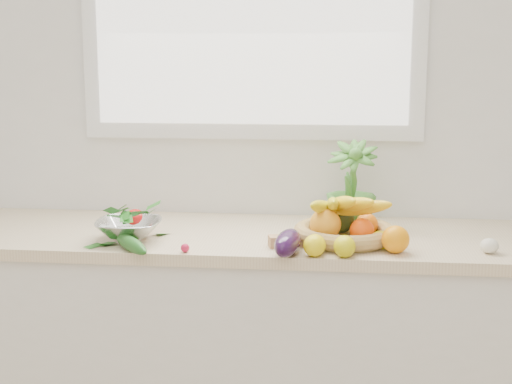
# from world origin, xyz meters

# --- Properties ---
(back_wall) EXTENTS (4.50, 0.02, 2.70)m
(back_wall) POSITION_xyz_m (0.00, 2.25, 1.35)
(back_wall) COLOR white
(back_wall) RESTS_ON ground
(counter_cabinet) EXTENTS (2.20, 0.58, 0.86)m
(counter_cabinet) POSITION_xyz_m (0.00, 1.95, 0.43)
(counter_cabinet) COLOR silver
(counter_cabinet) RESTS_ON ground
(countertop) EXTENTS (2.24, 0.62, 0.04)m
(countertop) POSITION_xyz_m (0.00, 1.95, 0.88)
(countertop) COLOR beige
(countertop) RESTS_ON counter_cabinet
(orange_loose) EXTENTS (0.10, 0.10, 0.09)m
(orange_loose) POSITION_xyz_m (0.52, 1.73, 0.94)
(orange_loose) COLOR orange
(orange_loose) RESTS_ON countertop
(lemon_a) EXTENTS (0.07, 0.09, 0.07)m
(lemon_a) POSITION_xyz_m (0.35, 1.67, 0.93)
(lemon_a) COLOR #D3C70B
(lemon_a) RESTS_ON countertop
(lemon_b) EXTENTS (0.09, 0.10, 0.07)m
(lemon_b) POSITION_xyz_m (0.26, 1.67, 0.93)
(lemon_b) COLOR yellow
(lemon_b) RESTS_ON countertop
(lemon_c) EXTENTS (0.09, 0.09, 0.06)m
(lemon_c) POSITION_xyz_m (0.47, 1.78, 0.93)
(lemon_c) COLOR yellow
(lemon_c) RESTS_ON countertop
(apple) EXTENTS (0.11, 0.11, 0.08)m
(apple) POSITION_xyz_m (-0.38, 1.91, 0.94)
(apple) COLOR red
(apple) RESTS_ON countertop
(ginger) EXTENTS (0.12, 0.08, 0.04)m
(ginger) POSITION_xyz_m (0.17, 1.78, 0.92)
(ginger) COLOR tan
(ginger) RESTS_ON countertop
(garlic_a) EXTENTS (0.06, 0.06, 0.04)m
(garlic_a) POSITION_xyz_m (0.31, 1.86, 0.92)
(garlic_a) COLOR beige
(garlic_a) RESTS_ON countertop
(garlic_b) EXTENTS (0.06, 0.06, 0.04)m
(garlic_b) POSITION_xyz_m (0.44, 1.96, 0.92)
(garlic_b) COLOR silver
(garlic_b) RESTS_ON countertop
(garlic_c) EXTENTS (0.06, 0.06, 0.05)m
(garlic_c) POSITION_xyz_m (0.81, 1.76, 0.92)
(garlic_c) COLOR silver
(garlic_c) RESTS_ON countertop
(eggplant) EXTENTS (0.10, 0.21, 0.08)m
(eggplant) POSITION_xyz_m (0.18, 1.67, 0.94)
(eggplant) COLOR #270E33
(eggplant) RESTS_ON countertop
(cucumber) EXTENTS (0.19, 0.23, 0.05)m
(cucumber) POSITION_xyz_m (-0.33, 1.67, 0.92)
(cucumber) COLOR #195418
(cucumber) RESTS_ON countertop
(radish) EXTENTS (0.04, 0.04, 0.03)m
(radish) POSITION_xyz_m (-0.15, 1.67, 0.91)
(radish) COLOR #C7183E
(radish) RESTS_ON countertop
(potted_herb) EXTENTS (0.21, 0.21, 0.33)m
(potted_herb) POSITION_xyz_m (0.38, 2.05, 1.05)
(potted_herb) COLOR #478B32
(potted_herb) RESTS_ON countertop
(fruit_basket) EXTENTS (0.45, 0.45, 0.18)m
(fruit_basket) POSITION_xyz_m (0.35, 1.86, 0.95)
(fruit_basket) COLOR tan
(fruit_basket) RESTS_ON countertop
(colander_with_spinach) EXTENTS (0.24, 0.24, 0.12)m
(colander_with_spinach) POSITION_xyz_m (-0.37, 1.80, 0.96)
(colander_with_spinach) COLOR silver
(colander_with_spinach) RESTS_ON countertop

